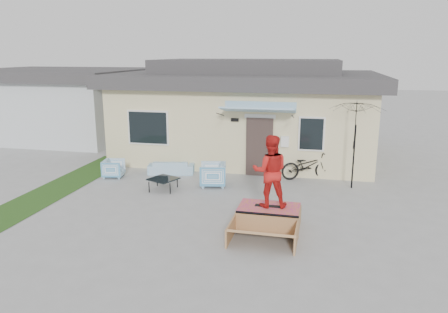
% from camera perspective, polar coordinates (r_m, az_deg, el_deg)
% --- Properties ---
extents(ground, '(90.00, 90.00, 0.00)m').
position_cam_1_polar(ground, '(11.60, -3.41, -8.23)').
color(ground, gray).
rests_on(ground, ground).
extents(grass_strip, '(1.40, 8.00, 0.01)m').
position_cam_1_polar(grass_strip, '(15.43, -20.23, -3.47)').
color(grass_strip, '#1F4115').
rests_on(grass_strip, ground).
extents(house, '(10.80, 8.49, 4.10)m').
position_cam_1_polar(house, '(18.73, 3.23, 6.31)').
color(house, beige).
rests_on(house, ground).
extents(neighbor_house, '(8.60, 7.60, 3.50)m').
position_cam_1_polar(neighbor_house, '(24.55, -21.09, 6.79)').
color(neighbor_house, silver).
rests_on(neighbor_house, ground).
extents(loveseat, '(1.73, 0.81, 0.65)m').
position_cam_1_polar(loveseat, '(15.80, -7.05, -1.11)').
color(loveseat, '#3B8ABD').
rests_on(loveseat, ground).
extents(armchair_left, '(0.75, 0.79, 0.70)m').
position_cam_1_polar(armchair_left, '(15.71, -14.49, -1.44)').
color(armchair_left, '#3B8ABD').
rests_on(armchair_left, ground).
extents(armchair_right, '(0.93, 0.97, 0.86)m').
position_cam_1_polar(armchair_right, '(14.20, -1.51, -2.27)').
color(armchair_right, '#3B8ABD').
rests_on(armchair_right, ground).
extents(coffee_table, '(1.04, 1.04, 0.39)m').
position_cam_1_polar(coffee_table, '(13.98, -8.07, -3.66)').
color(coffee_table, black).
rests_on(coffee_table, ground).
extents(bicycle, '(1.96, 1.29, 1.18)m').
position_cam_1_polar(bicycle, '(15.20, 11.02, -0.81)').
color(bicycle, black).
rests_on(bicycle, ground).
extents(patio_umbrella, '(2.11, 2.02, 2.20)m').
position_cam_1_polar(patio_umbrella, '(14.29, 17.06, 2.67)').
color(patio_umbrella, black).
rests_on(patio_umbrella, ground).
extents(skate_ramp, '(1.57, 2.07, 0.51)m').
position_cam_1_polar(skate_ramp, '(11.06, 5.97, -7.98)').
color(skate_ramp, '#9F7146').
rests_on(skate_ramp, ground).
extents(skateboard, '(0.73, 0.19, 0.05)m').
position_cam_1_polar(skateboard, '(11.01, 6.05, -6.53)').
color(skateboard, black).
rests_on(skateboard, skate_ramp).
extents(skater, '(0.99, 0.82, 1.83)m').
position_cam_1_polar(skater, '(10.73, 6.17, -1.82)').
color(skater, red).
rests_on(skater, skateboard).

